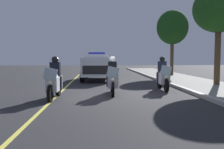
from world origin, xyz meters
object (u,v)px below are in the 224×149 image
object	(u,v)px
police_motorcycle_lead_right	(112,79)
tree_far_back	(172,28)
police_motorcycle_trailing	(163,76)
tree_mid_block	(219,9)
police_motorcycle_lead_left	(54,81)
police_suv	(97,66)

from	to	relation	value
police_motorcycle_lead_right	tree_far_back	distance (m)	12.29
police_motorcycle_trailing	police_motorcycle_lead_right	bearing A→B (deg)	-65.03
police_motorcycle_lead_right	tree_mid_block	distance (m)	7.72
police_motorcycle_lead_left	tree_far_back	xyz separation A→B (m)	(-11.15, 8.36, 3.60)
police_motorcycle_trailing	police_suv	xyz separation A→B (m)	(-5.58, -3.39, 0.37)
police_motorcycle_lead_right	police_motorcycle_trailing	world-z (taller)	same
police_motorcycle_lead_right	police_suv	size ratio (longest dim) A/B	0.43
police_motorcycle_lead_right	police_motorcycle_trailing	bearing A→B (deg)	114.97
police_motorcycle_trailing	police_suv	size ratio (longest dim) A/B	0.43
police_motorcycle_trailing	tree_mid_block	xyz separation A→B (m)	(-1.41, 3.58, 3.70)
police_motorcycle_trailing	police_suv	distance (m)	6.54
police_motorcycle_lead_right	tree_far_back	size ratio (longest dim) A/B	0.37
police_motorcycle_lead_left	police_motorcycle_trailing	world-z (taller)	same
police_motorcycle_trailing	tree_mid_block	size ratio (longest dim) A/B	0.38
tree_mid_block	tree_far_back	bearing A→B (deg)	-177.68
police_motorcycle_lead_left	police_suv	world-z (taller)	police_suv
police_motorcycle_lead_right	tree_far_back	bearing A→B (deg)	149.65
police_motorcycle_lead_right	police_motorcycle_lead_left	bearing A→B (deg)	-67.37
tree_mid_block	police_motorcycle_lead_left	bearing A→B (deg)	-67.11
police_motorcycle_lead_left	tree_mid_block	distance (m)	10.10
police_motorcycle_trailing	police_suv	bearing A→B (deg)	-148.70
police_suv	police_motorcycle_lead_left	bearing A→B (deg)	-12.17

